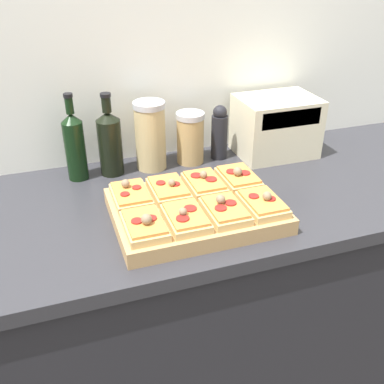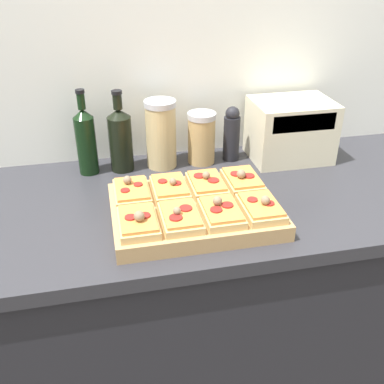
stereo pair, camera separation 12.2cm
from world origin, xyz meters
name	(u,v)px [view 1 (the left image)]	position (x,y,z in m)	size (l,w,h in m)	color
wall_back	(172,44)	(0.00, 0.67, 1.25)	(6.00, 0.06, 2.50)	silver
kitchen_counter	(206,304)	(0.00, 0.32, 0.44)	(2.63, 0.67, 0.88)	#232328
cutting_board	(196,211)	(-0.08, 0.21, 0.91)	(0.44, 0.33, 0.04)	tan
pizza_slice_back_left	(131,195)	(-0.24, 0.29, 0.94)	(0.10, 0.14, 0.05)	tan
pizza_slice_back_midleft	(169,189)	(-0.13, 0.28, 0.94)	(0.10, 0.14, 0.05)	tan
pizza_slice_back_midright	(204,183)	(-0.03, 0.28, 0.94)	(0.10, 0.14, 0.05)	tan
pizza_slice_back_right	(238,177)	(0.08, 0.28, 0.94)	(0.10, 0.14, 0.05)	tan
pizza_slice_front_left	(144,225)	(-0.24, 0.13, 0.94)	(0.10, 0.14, 0.05)	tan
pizza_slice_front_midleft	(186,217)	(-0.13, 0.13, 0.94)	(0.10, 0.14, 0.05)	tan
pizza_slice_front_midright	(225,210)	(-0.03, 0.13, 0.94)	(0.10, 0.14, 0.05)	tan
pizza_slice_front_right	(263,203)	(0.08, 0.13, 0.94)	(0.10, 0.14, 0.05)	tan
olive_oil_bottle	(75,145)	(-0.35, 0.55, 1.00)	(0.06, 0.06, 0.27)	black
wine_bottle	(110,142)	(-0.25, 0.55, 0.99)	(0.08, 0.08, 0.26)	black
grain_jar_tall	(150,136)	(-0.11, 0.55, 1.00)	(0.10, 0.10, 0.22)	tan
grain_jar_short	(190,138)	(0.02, 0.55, 0.97)	(0.09, 0.09, 0.17)	tan
pepper_mill	(219,133)	(0.12, 0.55, 0.98)	(0.06, 0.06, 0.19)	black
toaster_oven	(276,126)	(0.32, 0.52, 0.98)	(0.29, 0.20, 0.20)	beige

